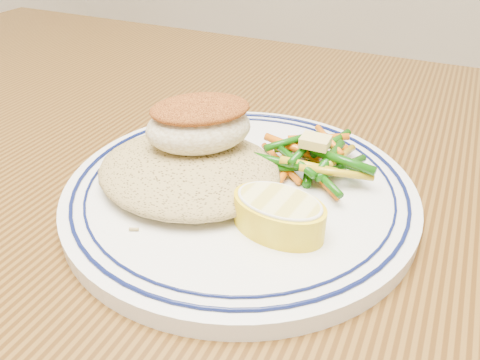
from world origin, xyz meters
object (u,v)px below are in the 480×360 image
object	(u,v)px
rice_pilaf	(189,167)
lemon_wedge	(279,213)
dining_table	(265,295)
vegetable_pile	(311,158)
fish_fillet	(199,123)
plate	(240,190)

from	to	relation	value
rice_pilaf	lemon_wedge	world-z (taller)	rice_pilaf
dining_table	rice_pilaf	xyz separation A→B (m)	(-0.07, -0.01, 0.13)
rice_pilaf	vegetable_pile	size ratio (longest dim) A/B	1.42
rice_pilaf	lemon_wedge	bearing A→B (deg)	-17.09
fish_fillet	vegetable_pile	xyz separation A→B (m)	(0.09, 0.04, -0.03)
dining_table	lemon_wedge	bearing A→B (deg)	-58.81
plate	lemon_wedge	size ratio (longest dim) A/B	3.91
vegetable_pile	dining_table	bearing A→B (deg)	-109.77
dining_table	rice_pilaf	bearing A→B (deg)	-173.54
rice_pilaf	dining_table	bearing A→B (deg)	6.46
dining_table	plate	size ratio (longest dim) A/B	5.13
dining_table	rice_pilaf	distance (m)	0.14
rice_pilaf	fish_fillet	xyz separation A→B (m)	(-0.00, 0.02, 0.03)
fish_fillet	vegetable_pile	bearing A→B (deg)	23.09
rice_pilaf	fish_fillet	world-z (taller)	fish_fillet
dining_table	fish_fillet	size ratio (longest dim) A/B	13.83
dining_table	vegetable_pile	xyz separation A→B (m)	(0.02, 0.05, 0.13)
plate	rice_pilaf	size ratio (longest dim) A/B	1.89
plate	lemon_wedge	world-z (taller)	lemon_wedge
plate	vegetable_pile	size ratio (longest dim) A/B	2.69
vegetable_pile	lemon_wedge	world-z (taller)	same
rice_pilaf	vegetable_pile	distance (m)	0.11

